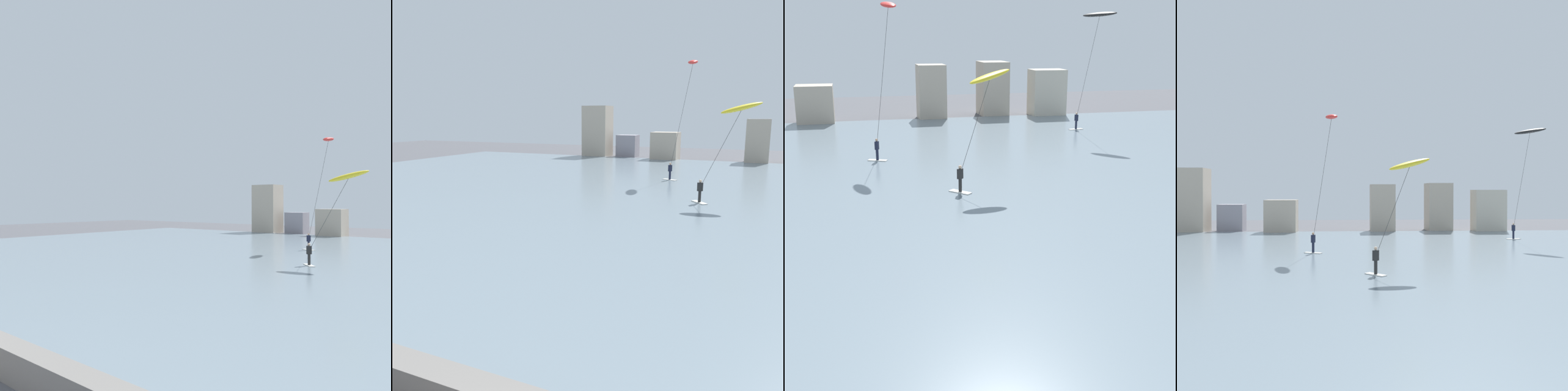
% 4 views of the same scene
% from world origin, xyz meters
% --- Properties ---
extents(water_bay, '(84.00, 52.00, 0.10)m').
position_xyz_m(water_bay, '(0.00, 30.09, 0.05)').
color(water_bay, slate).
rests_on(water_bay, ground).
extents(far_shore_buildings, '(40.27, 5.47, 7.75)m').
position_xyz_m(far_shore_buildings, '(-4.08, 57.09, 2.94)').
color(far_shore_buildings, '#B7A893').
rests_on(far_shore_buildings, ground).
extents(kitesurfer_yellow, '(4.39, 3.52, 7.10)m').
position_xyz_m(kitesurfer_yellow, '(1.50, 28.15, 5.98)').
color(kitesurfer_yellow, silver).
rests_on(kitesurfer_yellow, water_bay).
extents(kitesurfer_red, '(2.81, 3.70, 11.33)m').
position_xyz_m(kitesurfer_red, '(-3.56, 37.67, 9.85)').
color(kitesurfer_red, silver).
rests_on(kitesurfer_red, water_bay).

